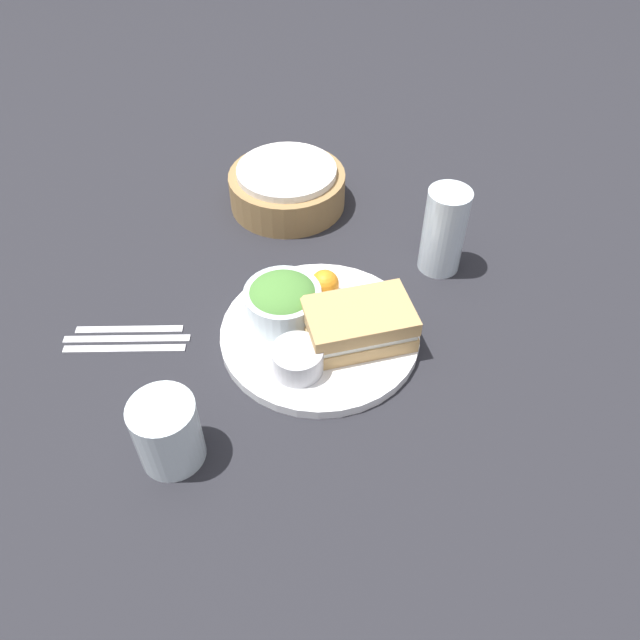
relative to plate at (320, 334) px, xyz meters
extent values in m
plane|color=#232328|center=(0.00, 0.00, -0.01)|extent=(4.00, 4.00, 0.00)
cylinder|color=white|center=(0.00, 0.00, 0.00)|extent=(0.28, 0.28, 0.01)
cube|color=tan|center=(0.05, -0.01, 0.02)|extent=(0.16, 0.12, 0.02)
cube|color=silver|center=(0.05, -0.01, 0.03)|extent=(0.15, 0.12, 0.01)
cube|color=tan|center=(0.05, -0.01, 0.05)|extent=(0.16, 0.12, 0.02)
cylinder|color=silver|center=(-0.05, 0.03, 0.03)|extent=(0.11, 0.11, 0.05)
ellipsoid|color=#4C8438|center=(-0.05, 0.03, 0.04)|extent=(0.10, 0.10, 0.04)
cylinder|color=#B7B7BC|center=(-0.03, -0.07, 0.03)|extent=(0.07, 0.07, 0.04)
sphere|color=orange|center=(0.01, 0.07, 0.03)|extent=(0.04, 0.04, 0.04)
cylinder|color=silver|center=(0.18, 0.15, 0.06)|extent=(0.06, 0.06, 0.14)
cylinder|color=#997547|center=(-0.06, 0.31, 0.02)|extent=(0.20, 0.20, 0.06)
cylinder|color=white|center=(-0.06, 0.31, 0.06)|extent=(0.17, 0.17, 0.01)
cube|color=silver|center=(-0.27, -0.03, 0.00)|extent=(0.17, 0.02, 0.01)
cube|color=silver|center=(-0.27, -0.01, 0.00)|extent=(0.18, 0.02, 0.01)
cube|color=silver|center=(-0.27, 0.01, 0.00)|extent=(0.15, 0.02, 0.01)
cylinder|color=silver|center=(-0.17, -0.19, 0.04)|extent=(0.08, 0.08, 0.09)
camera|label=1|loc=(0.01, -0.59, 0.64)|focal=35.00mm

